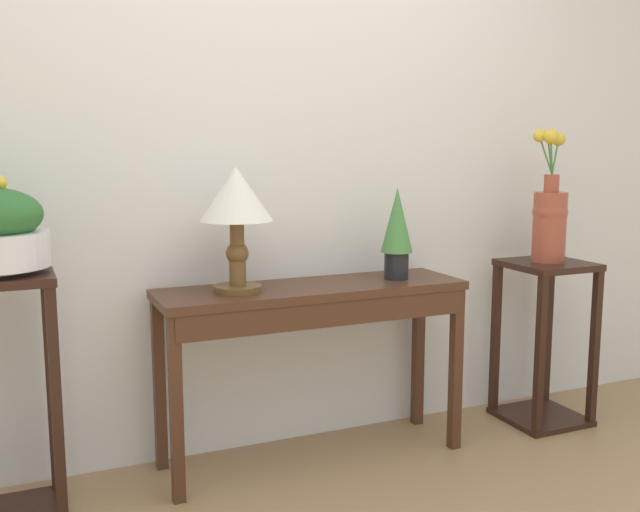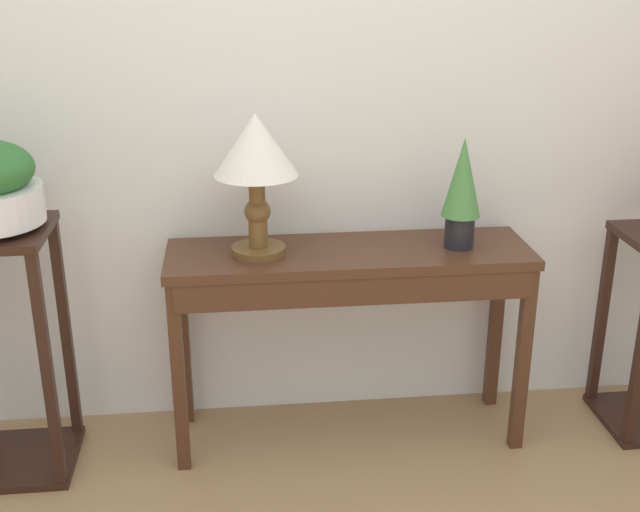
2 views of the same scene
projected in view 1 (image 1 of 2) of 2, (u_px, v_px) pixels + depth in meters
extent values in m
cube|color=silver|center=(256.00, 127.00, 3.06)|extent=(9.00, 0.10, 2.80)
cube|color=#472819|center=(312.00, 289.00, 2.97)|extent=(1.29, 0.38, 0.03)
cube|color=#472819|center=(329.00, 314.00, 2.82)|extent=(1.22, 0.03, 0.10)
cube|color=#472819|center=(176.00, 411.00, 2.64)|extent=(0.05, 0.04, 0.72)
cube|color=#472819|center=(456.00, 370.00, 3.12)|extent=(0.04, 0.04, 0.72)
cube|color=#472819|center=(159.00, 385.00, 2.92)|extent=(0.05, 0.04, 0.72)
cube|color=#472819|center=(418.00, 351.00, 3.41)|extent=(0.04, 0.04, 0.72)
cylinder|color=brown|center=(238.00, 288.00, 2.84)|extent=(0.19, 0.19, 0.02)
cylinder|color=brown|center=(238.00, 269.00, 2.82)|extent=(0.07, 0.07, 0.13)
sphere|color=brown|center=(237.00, 253.00, 2.81)|extent=(0.09, 0.09, 0.09)
cylinder|color=brown|center=(237.00, 237.00, 2.80)|extent=(0.06, 0.06, 0.13)
cone|color=white|center=(236.00, 194.00, 2.78)|extent=(0.29, 0.29, 0.21)
cylinder|color=black|center=(396.00, 265.00, 3.10)|extent=(0.10, 0.10, 0.12)
cone|color=#478442|center=(397.00, 220.00, 3.07)|extent=(0.14, 0.14, 0.28)
cube|color=black|center=(57.00, 410.00, 2.40)|extent=(0.03, 0.03, 0.84)
cube|color=black|center=(51.00, 382.00, 2.69)|extent=(0.03, 0.04, 0.84)
sphere|color=gold|center=(0.00, 183.00, 2.37)|extent=(0.05, 0.05, 0.05)
cube|color=black|center=(548.00, 265.00, 3.39)|extent=(0.37, 0.37, 0.03)
cube|color=black|center=(540.00, 417.00, 3.50)|extent=(0.37, 0.37, 0.03)
cube|color=black|center=(540.00, 355.00, 3.24)|extent=(0.04, 0.04, 0.72)
cube|color=black|center=(595.00, 347.00, 3.36)|extent=(0.04, 0.04, 0.72)
cube|color=black|center=(495.00, 338.00, 3.53)|extent=(0.04, 0.04, 0.72)
cube|color=black|center=(547.00, 331.00, 3.65)|extent=(0.04, 0.04, 0.72)
cylinder|color=#9E4733|center=(549.00, 227.00, 3.36)|extent=(0.15, 0.15, 0.33)
sphere|color=#9E4733|center=(550.00, 212.00, 3.35)|extent=(0.16, 0.16, 0.16)
cylinder|color=#9E4733|center=(551.00, 183.00, 3.33)|extent=(0.07, 0.07, 0.08)
cylinder|color=#478442|center=(546.00, 155.00, 3.30)|extent=(0.09, 0.02, 0.18)
sphere|color=gold|center=(539.00, 136.00, 3.27)|extent=(0.06, 0.06, 0.06)
cylinder|color=#478442|center=(551.00, 156.00, 3.29)|extent=(0.05, 0.04, 0.17)
sphere|color=gold|center=(551.00, 137.00, 3.25)|extent=(0.07, 0.07, 0.07)
cylinder|color=#478442|center=(555.00, 157.00, 3.34)|extent=(0.07, 0.04, 0.16)
sphere|color=gold|center=(559.00, 139.00, 3.35)|extent=(0.06, 0.06, 0.06)
cylinder|color=#478442|center=(550.00, 154.00, 3.32)|extent=(0.02, 0.04, 0.18)
sphere|color=gold|center=(548.00, 134.00, 3.32)|extent=(0.05, 0.05, 0.05)
cylinder|color=#478442|center=(555.00, 157.00, 3.34)|extent=(0.07, 0.04, 0.17)
sphere|color=gold|center=(559.00, 139.00, 3.35)|extent=(0.04, 0.04, 0.04)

